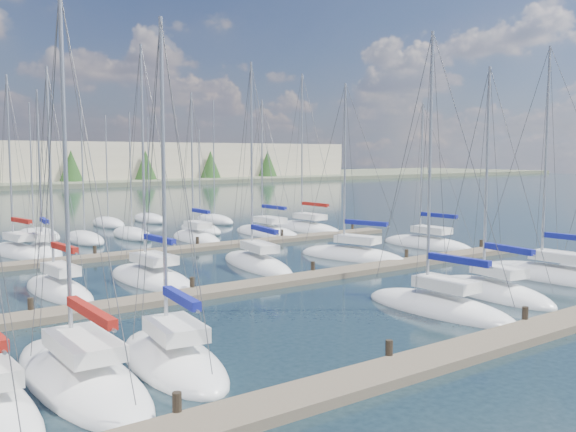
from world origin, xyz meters
TOP-DOWN VIEW (x-y plane):
  - ground at (0.00, 60.00)m, footprint 400.00×400.00m
  - dock_near at (0.00, 2.01)m, footprint 44.00×1.93m
  - dock_mid at (0.00, 16.01)m, footprint 44.00×1.93m
  - dock_far at (0.00, 30.01)m, footprint 44.00×1.93m
  - sailboat_p at (5.99, 34.72)m, footprint 3.05×7.70m
  - sailboat_m at (18.54, 20.79)m, footprint 2.96×8.53m
  - sailboat_j at (-4.38, 21.01)m, footprint 3.19×8.43m
  - sailboat_c at (-9.96, 7.22)m, footprint 3.69×7.65m
  - sailboat_e at (7.92, 7.27)m, footprint 3.45×7.86m
  - sailboat_i at (-9.59, 20.78)m, footprint 2.56×7.50m
  - sailboat_r at (17.78, 34.78)m, footprint 2.83×9.53m
  - sailboat_d at (3.14, 6.73)m, footprint 2.82×8.22m
  - sailboat_f at (14.42, 7.74)m, footprint 3.09×10.01m
  - sailboat_k at (3.01, 21.32)m, footprint 3.96×9.31m
  - sailboat_l at (10.18, 20.18)m, footprint 4.83×8.77m
  - sailboat_q at (12.92, 34.41)m, footprint 3.20×8.84m
  - sailboat_o at (-6.38, 34.58)m, footprint 3.20×6.74m
  - sailboat_b at (-13.05, 7.44)m, footprint 3.14×9.56m
  - sailboat_n at (-7.93, 35.58)m, footprint 3.34×7.63m
  - distant_boats at (-4.34, 43.76)m, footprint 36.93×20.75m

SIDE VIEW (x-z plane):
  - ground at x=0.00m, z-range 0.00..0.00m
  - dock_near at x=0.00m, z-range -0.40..0.70m
  - dock_mid at x=0.00m, z-range -0.40..0.70m
  - dock_far at x=0.00m, z-range -0.40..0.70m
  - sailboat_b at x=-13.05m, z-range -6.31..6.65m
  - sailboat_q at x=12.92m, z-range -6.17..6.51m
  - sailboat_m at x=18.54m, z-range -5.74..6.08m
  - sailboat_l at x=10.18m, z-range -6.16..6.52m
  - sailboat_f at x=14.42m, z-range -6.81..7.17m
  - sailboat_c at x=-9.96m, z-range -6.04..6.40m
  - sailboat_j at x=-4.38m, z-range -6.80..7.16m
  - sailboat_e at x=7.92m, z-range -5.94..6.31m
  - sailboat_d at x=3.14m, z-range -6.49..6.86m
  - sailboat_r at x=17.78m, z-range -7.48..7.85m
  - sailboat_p at x=5.99m, z-range -6.27..6.65m
  - sailboat_k at x=3.01m, z-range -6.64..7.02m
  - sailboat_i at x=-9.59m, z-range -5.96..6.35m
  - sailboat_o at x=-6.38m, z-range -6.03..6.42m
  - sailboat_n at x=-7.93m, z-range -6.53..6.92m
  - distant_boats at x=-4.34m, z-range -6.36..6.94m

